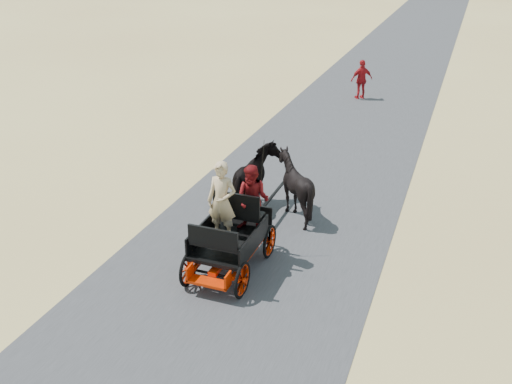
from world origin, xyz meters
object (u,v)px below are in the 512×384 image
(horse_left, at_px, (255,180))
(horse_right, at_px, (295,186))
(pedestrian, at_px, (362,79))
(carriage, at_px, (231,255))

(horse_left, distance_m, horse_right, 1.10)
(horse_right, bearing_deg, pedestrian, -87.15)
(horse_right, bearing_deg, horse_left, 0.00)
(carriage, height_order, horse_right, horse_right)
(carriage, distance_m, horse_left, 3.09)
(horse_right, distance_m, pedestrian, 11.95)
(horse_left, xyz_separation_m, horse_right, (1.10, 0.00, 0.00))
(carriage, bearing_deg, horse_right, 79.61)
(horse_right, relative_size, pedestrian, 0.98)
(pedestrian, bearing_deg, horse_left, 50.23)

